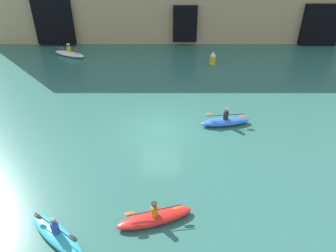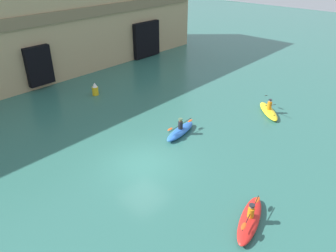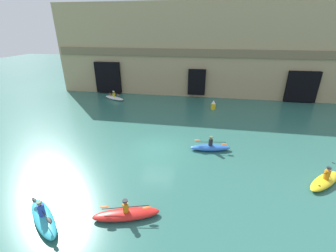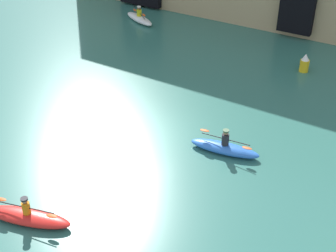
{
  "view_description": "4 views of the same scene",
  "coord_description": "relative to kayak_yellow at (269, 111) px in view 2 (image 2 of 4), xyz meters",
  "views": [
    {
      "loc": [
        0.53,
        -16.13,
        10.96
      ],
      "look_at": [
        0.51,
        -0.8,
        0.81
      ],
      "focal_mm": 35.0,
      "sensor_mm": 36.0,
      "label": 1
    },
    {
      "loc": [
        -10.44,
        -11.33,
        10.75
      ],
      "look_at": [
        1.82,
        -0.31,
        1.8
      ],
      "focal_mm": 35.0,
      "sensor_mm": 36.0,
      "label": 2
    },
    {
      "loc": [
        3.39,
        -14.67,
        8.54
      ],
      "look_at": [
        0.58,
        1.55,
        1.32
      ],
      "focal_mm": 24.0,
      "sensor_mm": 36.0,
      "label": 3
    },
    {
      "loc": [
        10.56,
        -14.51,
        11.75
      ],
      "look_at": [
        1.51,
        -0.01,
        0.81
      ],
      "focal_mm": 50.0,
      "sensor_mm": 36.0,
      "label": 4
    }
  ],
  "objects": [
    {
      "name": "ground_plane",
      "position": [
        -10.74,
        2.3,
        -0.21
      ],
      "size": [
        120.0,
        120.0,
        0.0
      ],
      "primitive_type": "plane",
      "color": "#2D665B"
    },
    {
      "name": "cliff_bluff",
      "position": [
        -8.1,
        21.12,
        5.53
      ],
      "size": [
        39.32,
        8.5,
        11.54
      ],
      "color": "tan",
      "rests_on": "ground"
    },
    {
      "name": "kayak_yellow",
      "position": [
        0.0,
        0.0,
        0.0
      ],
      "size": [
        2.82,
        2.81,
        1.2
      ],
      "rotation": [
        0.0,
        0.0,
        3.92
      ],
      "color": "yellow",
      "rests_on": "ground"
    },
    {
      "name": "kayak_blue",
      "position": [
        -6.75,
        2.87,
        0.03
      ],
      "size": [
        3.1,
        1.23,
        1.14
      ],
      "rotation": [
        0.0,
        0.0,
        0.16
      ],
      "color": "blue",
      "rests_on": "ground"
    },
    {
      "name": "kayak_red",
      "position": [
        -10.78,
        -4.54,
        0.01
      ],
      "size": [
        3.33,
        1.74,
        1.06
      ],
      "rotation": [
        0.0,
        0.0,
        0.3
      ],
      "color": "red",
      "rests_on": "ground"
    },
    {
      "name": "marker_buoy",
      "position": [
        -6.42,
        12.39,
        0.29
      ],
      "size": [
        0.52,
        0.52,
        1.07
      ],
      "color": "yellow",
      "rests_on": "ground"
    }
  ]
}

